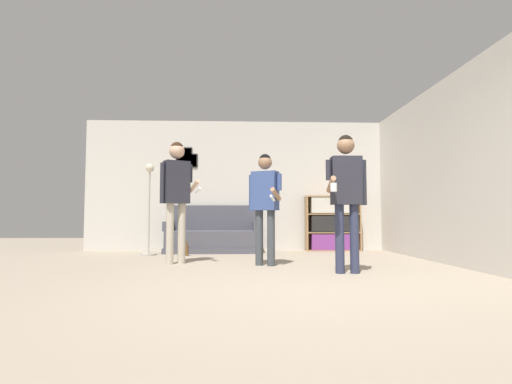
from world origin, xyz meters
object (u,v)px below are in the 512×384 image
Objects in this scene: bottle_on_floor at (187,250)px; person_player_foreground_center at (265,197)px; floor_lamp at (149,203)px; person_watcher_holding_cup at (346,187)px; drinking_cup at (339,194)px; couch at (213,237)px; bookshelf at (333,223)px; person_player_foreground_left at (176,187)px.

person_player_foreground_center is at bearing -49.62° from bottle_on_floor.
floor_lamp is 1.10m from bottle_on_floor.
person_watcher_holding_cup reaches higher than drinking_cup.
floor_lamp is 2.59m from person_player_foreground_center.
bookshelf is at bearing 4.54° from couch.
drinking_cup reaches higher than bottle_on_floor.
floor_lamp is 6.52× the size of bottle_on_floor.
person_player_foreground_center is 6.23× the size of bottle_on_floor.
person_watcher_holding_cup is at bearing -39.95° from floor_lamp.
drinking_cup is at bearing 17.36° from bottle_on_floor.
person_player_foreground_left is 1.06× the size of person_watcher_holding_cup.
bottle_on_floor is (-1.30, 1.53, -0.86)m from person_player_foreground_center.
person_watcher_holding_cup is at bearing -41.09° from person_player_foreground_center.
drinking_cup is at bearing 77.50° from person_watcher_holding_cup.
person_player_foreground_left reaches higher than drinking_cup.
person_player_foreground_center is at bearing 138.91° from person_watcher_holding_cup.
floor_lamp reaches higher than couch.
bookshelf is at bearing -179.82° from drinking_cup.
person_player_foreground_left is (-2.83, -2.19, 0.57)m from bookshelf.
person_watcher_holding_cup is at bearing -100.21° from bookshelf.
floor_lamp reaches higher than bookshelf.
person_player_foreground_left is 3.69m from drinking_cup.
person_watcher_holding_cup is 3.39m from bottle_on_floor.
drinking_cup is (2.56, 0.19, 0.87)m from couch.
bottle_on_floor is at bearing -162.64° from drinking_cup.
drinking_cup reaches higher than couch.
drinking_cup is at bearing 36.37° from person_player_foreground_left.
person_watcher_holding_cup reaches higher than bookshelf.
drinking_cup is (3.67, 0.81, 0.22)m from floor_lamp.
person_player_foreground_left is 2.50m from person_watcher_holding_cup.
bottle_on_floor is at bearing -119.09° from couch.
drinking_cup is at bearing 4.31° from couch.
person_player_foreground_center is 0.93× the size of person_watcher_holding_cup.
person_player_foreground_center is 2.98m from drinking_cup.
floor_lamp reaches higher than bottle_on_floor.
drinking_cup reaches higher than bookshelf.
person_watcher_holding_cup is (1.84, -3.09, 0.74)m from couch.
person_player_foreground_center reaches higher than drinking_cup.
drinking_cup is at bearing 0.18° from bookshelf.
floor_lamp is 17.84× the size of drinking_cup.
floor_lamp is at bearing 140.05° from person_watcher_holding_cup.
couch is 2.71m from drinking_cup.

